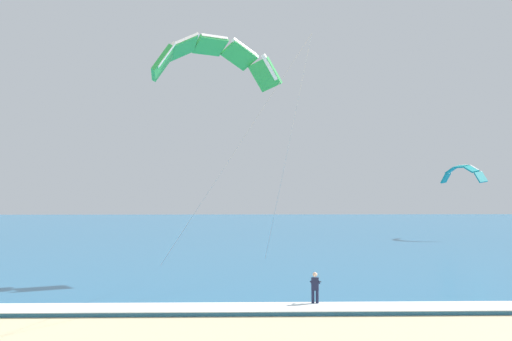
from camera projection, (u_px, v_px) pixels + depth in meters
name	position (u px, v px, depth m)	size (l,w,h in m)	color
sea	(305.00, 230.00, 87.25)	(200.00, 120.00, 0.20)	teal
surf_foam	(441.00, 306.00, 28.31)	(200.00, 2.29, 0.04)	white
surfboard	(315.00, 308.00, 28.94)	(0.69, 1.46, 0.09)	yellow
kitesurfer	(315.00, 288.00, 28.99)	(0.58, 0.58, 1.69)	#191E38
kite_primary	(214.00, 57.00, 38.70)	(8.73, 11.29, 14.05)	green
kite_distant	(462.00, 172.00, 71.07)	(3.88, 5.65, 2.17)	teal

